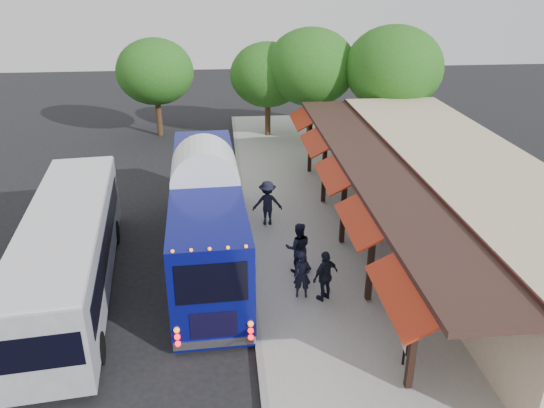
# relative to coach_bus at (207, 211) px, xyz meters

# --- Properties ---
(ground) EXTENTS (90.00, 90.00, 0.00)m
(ground) POSITION_rel_coach_bus_xyz_m (1.45, -3.62, -1.95)
(ground) COLOR black
(ground) RESTS_ON ground
(sidewalk) EXTENTS (10.00, 40.00, 0.15)m
(sidewalk) POSITION_rel_coach_bus_xyz_m (6.45, 0.38, -1.88)
(sidewalk) COLOR #9E9B93
(sidewalk) RESTS_ON ground
(curb) EXTENTS (0.20, 40.00, 0.16)m
(curb) POSITION_rel_coach_bus_xyz_m (1.50, 0.38, -1.88)
(curb) COLOR gray
(curb) RESTS_ON ground
(station_shelter) EXTENTS (8.15, 20.00, 3.60)m
(station_shelter) POSITION_rel_coach_bus_xyz_m (9.83, 0.38, -0.10)
(station_shelter) COLOR tan
(station_shelter) RESTS_ON ground
(coach_bus) EXTENTS (2.88, 11.46, 3.63)m
(coach_bus) POSITION_rel_coach_bus_xyz_m (0.00, 0.00, 0.00)
(coach_bus) COLOR #080C64
(coach_bus) RESTS_ON ground
(city_bus) EXTENTS (3.60, 11.32, 2.99)m
(city_bus) POSITION_rel_coach_bus_xyz_m (-4.51, -1.89, -0.30)
(city_bus) COLOR gray
(city_bus) RESTS_ON ground
(ped_a) EXTENTS (0.63, 0.45, 1.60)m
(ped_a) POSITION_rel_coach_bus_xyz_m (3.12, -3.15, -1.00)
(ped_a) COLOR black
(ped_a) RESTS_ON sidewalk
(ped_b) EXTENTS (0.94, 0.75, 1.90)m
(ped_b) POSITION_rel_coach_bus_xyz_m (3.20, -1.54, -0.85)
(ped_b) COLOR black
(ped_b) RESTS_ON sidewalk
(ped_c) EXTENTS (1.11, 0.93, 1.78)m
(ped_c) POSITION_rel_coach_bus_xyz_m (3.84, -3.38, -0.91)
(ped_c) COLOR black
(ped_c) RESTS_ON sidewalk
(ped_d) EXTENTS (1.27, 0.74, 1.94)m
(ped_d) POSITION_rel_coach_bus_xyz_m (2.46, 2.41, -0.83)
(ped_d) COLOR black
(ped_d) RESTS_ON sidewalk
(sign_board) EXTENTS (0.10, 0.49, 1.07)m
(sign_board) POSITION_rel_coach_bus_xyz_m (5.40, -6.72, -1.08)
(sign_board) COLOR black
(sign_board) RESTS_ON sidewalk
(tree_left) EXTENTS (4.72, 4.72, 6.05)m
(tree_left) POSITION_rel_coach_bus_xyz_m (3.65, 15.58, 2.08)
(tree_left) COLOR #382314
(tree_left) RESTS_ON ground
(tree_mid) EXTENTS (5.47, 5.47, 7.00)m
(tree_mid) POSITION_rel_coach_bus_xyz_m (6.19, 14.38, 2.72)
(tree_mid) COLOR #382314
(tree_mid) RESTS_ON ground
(tree_right) EXTENTS (5.69, 5.69, 7.29)m
(tree_right) POSITION_rel_coach_bus_xyz_m (10.69, 12.48, 2.91)
(tree_right) COLOR #382314
(tree_right) RESTS_ON ground
(tree_far) EXTENTS (4.88, 4.88, 6.24)m
(tree_far) POSITION_rel_coach_bus_xyz_m (-3.41, 16.62, 2.21)
(tree_far) COLOR #382314
(tree_far) RESTS_ON ground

